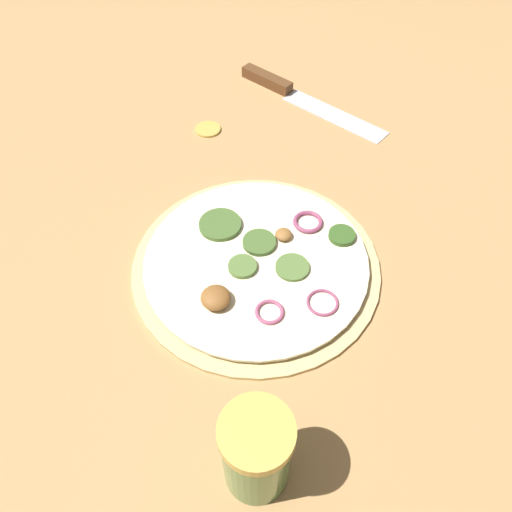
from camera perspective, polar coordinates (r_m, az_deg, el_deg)
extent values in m
plane|color=tan|center=(0.60, 0.00, -1.18)|extent=(3.00, 3.00, 0.00)
cylinder|color=#D6B77A|center=(0.60, 0.00, -0.90)|extent=(0.30, 0.30, 0.01)
cylinder|color=#EFE5C1|center=(0.59, 0.00, -0.49)|extent=(0.27, 0.27, 0.00)
cylinder|color=#47662D|center=(0.61, 0.01, 1.61)|extent=(0.04, 0.04, 0.01)
cylinder|color=#567538|center=(0.58, 4.17, -1.30)|extent=(0.04, 0.04, 0.00)
ellipsoid|color=#996633|center=(0.61, 3.16, 2.48)|extent=(0.02, 0.02, 0.01)
torus|color=#934266|center=(0.63, 5.96, 3.90)|extent=(0.04, 0.04, 0.01)
cylinder|color=#567538|center=(0.58, -1.55, -1.20)|extent=(0.03, 0.03, 0.01)
cylinder|color=#47662D|center=(0.63, -4.12, 3.60)|extent=(0.05, 0.05, 0.01)
torus|color=#934266|center=(0.56, 7.62, -5.29)|extent=(0.04, 0.04, 0.00)
torus|color=#A34C70|center=(0.55, 1.56, -6.40)|extent=(0.03, 0.03, 0.00)
ellipsoid|color=brown|center=(0.55, -4.63, -4.76)|extent=(0.03, 0.03, 0.02)
cylinder|color=#385B23|center=(0.62, 9.79, 2.34)|extent=(0.03, 0.03, 0.01)
cube|color=silver|center=(0.84, 8.93, 15.62)|extent=(0.18, 0.12, 0.00)
cube|color=brown|center=(0.90, 1.26, 19.52)|extent=(0.09, 0.07, 0.02)
cylinder|color=#4C7F42|center=(0.45, 0.04, -21.79)|extent=(0.06, 0.06, 0.09)
cylinder|color=gold|center=(0.40, 0.05, -19.54)|extent=(0.06, 0.06, 0.01)
cylinder|color=gold|center=(0.80, -5.53, 14.32)|extent=(0.04, 0.04, 0.01)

